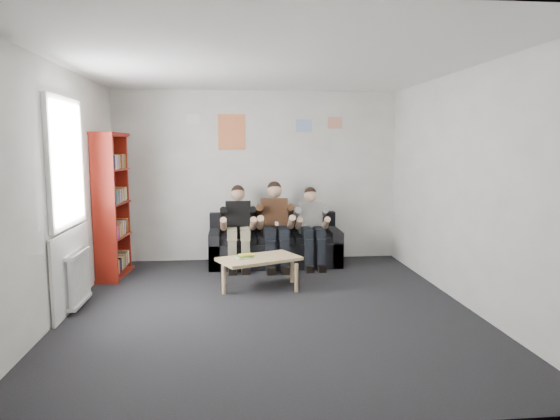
{
  "coord_description": "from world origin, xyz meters",
  "views": [
    {
      "loc": [
        -0.42,
        -5.49,
        1.83
      ],
      "look_at": [
        0.25,
        1.3,
        0.95
      ],
      "focal_mm": 32.0,
      "sensor_mm": 36.0,
      "label": 1
    }
  ],
  "objects_px": {
    "coffee_table": "(259,261)",
    "person_middle": "(275,226)",
    "person_right": "(312,227)",
    "sofa": "(274,246)",
    "person_left": "(238,227)",
    "bookshelf": "(112,205)"
  },
  "relations": [
    {
      "from": "coffee_table",
      "to": "person_left",
      "type": "bearing_deg",
      "value": 102.42
    },
    {
      "from": "coffee_table",
      "to": "sofa",
      "type": "bearing_deg",
      "value": 76.71
    },
    {
      "from": "sofa",
      "to": "person_left",
      "type": "bearing_deg",
      "value": -161.3
    },
    {
      "from": "person_middle",
      "to": "person_right",
      "type": "distance_m",
      "value": 0.56
    },
    {
      "from": "person_middle",
      "to": "person_left",
      "type": "bearing_deg",
      "value": -178.57
    },
    {
      "from": "person_left",
      "to": "person_middle",
      "type": "relative_size",
      "value": 0.96
    },
    {
      "from": "bookshelf",
      "to": "person_middle",
      "type": "bearing_deg",
      "value": 13.56
    },
    {
      "from": "coffee_table",
      "to": "person_middle",
      "type": "height_order",
      "value": "person_middle"
    },
    {
      "from": "bookshelf",
      "to": "coffee_table",
      "type": "distance_m",
      "value": 2.26
    },
    {
      "from": "person_left",
      "to": "person_right",
      "type": "relative_size",
      "value": 1.03
    },
    {
      "from": "coffee_table",
      "to": "person_right",
      "type": "distance_m",
      "value": 1.45
    },
    {
      "from": "person_right",
      "to": "sofa",
      "type": "bearing_deg",
      "value": 162.58
    },
    {
      "from": "coffee_table",
      "to": "person_middle",
      "type": "bearing_deg",
      "value": 74.53
    },
    {
      "from": "person_left",
      "to": "person_right",
      "type": "height_order",
      "value": "person_left"
    },
    {
      "from": "bookshelf",
      "to": "person_middle",
      "type": "height_order",
      "value": "bookshelf"
    },
    {
      "from": "coffee_table",
      "to": "person_left",
      "type": "height_order",
      "value": "person_left"
    },
    {
      "from": "coffee_table",
      "to": "person_right",
      "type": "bearing_deg",
      "value": 52.39
    },
    {
      "from": "sofa",
      "to": "person_middle",
      "type": "bearing_deg",
      "value": -90.0
    },
    {
      "from": "person_right",
      "to": "person_middle",
      "type": "bearing_deg",
      "value": -178.36
    },
    {
      "from": "bookshelf",
      "to": "coffee_table",
      "type": "xyz_separation_m",
      "value": [
        2.0,
        -0.81,
        -0.65
      ]
    },
    {
      "from": "bookshelf",
      "to": "person_middle",
      "type": "distance_m",
      "value": 2.36
    },
    {
      "from": "sofa",
      "to": "person_middle",
      "type": "relative_size",
      "value": 1.55
    }
  ]
}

